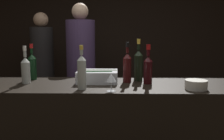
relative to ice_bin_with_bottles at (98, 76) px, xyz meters
The scene contains 13 objects.
wall_back_chalkboard 2.20m from the ice_bin_with_bottles, 86.64° to the left, with size 6.40×0.06×2.80m.
bar_counter 0.58m from the ice_bin_with_bottles, 36.88° to the right, with size 2.42×0.68×1.00m.
ice_bin_with_bottles is the anchor object (origin of this frame).
bowl_white 0.85m from the ice_bin_with_bottles, 19.36° to the right, with size 0.17×0.17×0.07m.
wine_glass 0.39m from the ice_bin_with_bottles, 71.18° to the right, with size 0.08×0.08×0.14m.
rose_wine_bottle 0.33m from the ice_bin_with_bottles, 109.46° to the right, with size 0.07×0.07×0.35m.
red_wine_bottle_black_foil 0.28m from the ice_bin_with_bottles, ahead, with size 0.08×0.08×0.36m.
champagne_bottle 0.39m from the ice_bin_with_bottles, 11.40° to the left, with size 0.08×0.08×0.39m.
red_wine_bottle_tall 0.45m from the ice_bin_with_bottles, ahead, with size 0.08×0.08×0.35m.
white_wine_bottle 0.64m from the ice_bin_with_bottles, behind, with size 0.08×0.08×0.33m.
red_wine_bottle_burgundy 0.65m from the ice_bin_with_bottles, 169.95° to the left, with size 0.08×0.08×0.34m.
person_in_hoodie 1.65m from the ice_bin_with_bottles, 123.71° to the left, with size 0.33×0.33×1.73m.
person_blond_tee 1.02m from the ice_bin_with_bottles, 106.82° to the left, with size 0.37×0.37×1.81m.
Camera 1 is at (0.04, -1.79, 1.44)m, focal length 40.00 mm.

